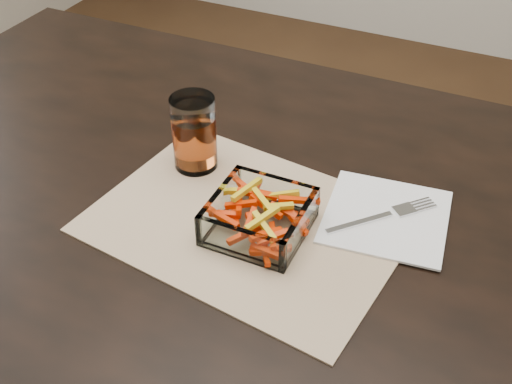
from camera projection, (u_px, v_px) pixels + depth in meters
dining_table at (265, 238)px, 1.07m from camera, size 1.60×0.90×0.75m
placemat at (248, 222)px, 0.96m from camera, size 0.49×0.38×0.00m
glass_bowl at (259, 219)px, 0.93m from camera, size 0.14×0.14×0.05m
tumbler at (194, 135)px, 1.04m from camera, size 0.07×0.07×0.13m
napkin at (386, 217)px, 0.97m from camera, size 0.20×0.20×0.00m
fork at (385, 215)px, 0.96m from camera, size 0.14×0.15×0.00m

